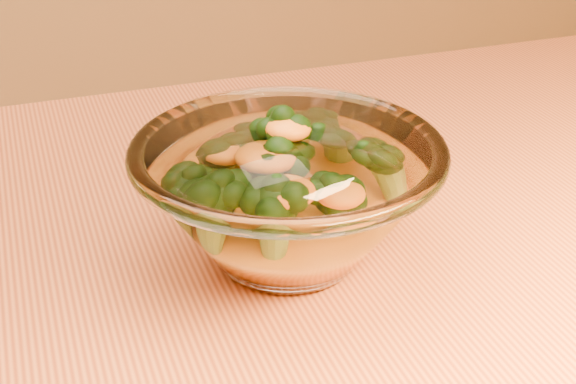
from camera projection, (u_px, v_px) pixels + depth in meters
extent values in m
cube|color=#BF6D39|center=(299.00, 292.00, 0.60)|extent=(1.20, 0.80, 0.04)
cylinder|color=brown|center=(552.00, 299.00, 1.22)|extent=(0.06, 0.06, 0.71)
ellipsoid|color=white|center=(288.00, 249.00, 0.60)|extent=(0.10, 0.10, 0.02)
torus|color=white|center=(288.00, 150.00, 0.56)|extent=(0.22, 0.22, 0.01)
ellipsoid|color=orange|center=(288.00, 223.00, 0.59)|extent=(0.13, 0.13, 0.04)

